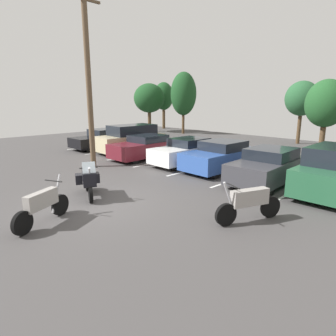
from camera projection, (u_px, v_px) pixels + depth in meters
ground at (98, 204)px, 10.30m from camera, size 44.00×44.00×0.10m
motorcycle_touring at (88, 179)px, 10.77m from camera, size 1.97×1.18×1.46m
motorcycle_second at (249, 203)px, 8.59m from camera, size 0.99×2.17×1.33m
motorcycle_third at (42, 205)px, 8.43m from camera, size 1.06×1.99×1.32m
parking_stripes at (200, 168)px, 15.55m from camera, size 21.10×4.91×0.01m
car_black at (104, 139)px, 21.76m from camera, size 2.01×4.66×1.43m
car_champagne at (131, 139)px, 20.03m from camera, size 2.11×4.81×1.88m
car_maroon at (147, 147)px, 18.06m from camera, size 2.06×4.74×1.43m
car_white at (187, 152)px, 16.33m from camera, size 1.80×4.48×1.46m
car_blue at (221, 156)px, 14.87m from camera, size 2.00×4.33×1.52m
car_charcoal at (268, 167)px, 12.60m from camera, size 2.10×4.29×1.50m
car_green at (334, 172)px, 11.00m from camera, size 1.95×4.29×1.86m
utility_pole at (88, 79)px, 14.84m from camera, size 0.28×1.80×8.88m
tree_rear at (164, 96)px, 36.02m from camera, size 2.41×2.41×5.66m
tree_far_right at (184, 94)px, 30.39m from camera, size 2.68×2.68×6.37m
tree_right at (326, 104)px, 19.33m from camera, size 2.66×2.66×4.89m
tree_center_right at (302, 99)px, 23.38m from camera, size 2.62×2.62×5.03m
tree_far_left at (149, 98)px, 32.27m from camera, size 3.40×3.40×5.32m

